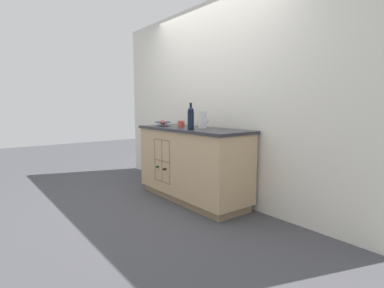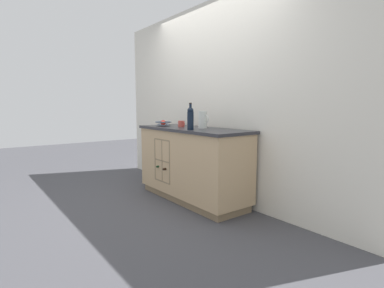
% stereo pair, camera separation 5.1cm
% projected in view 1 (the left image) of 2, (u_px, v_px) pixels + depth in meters
% --- Properties ---
extents(ground_plane, '(14.00, 14.00, 0.00)m').
position_uv_depth(ground_plane, '(192.00, 199.00, 3.89)').
color(ground_plane, '#424247').
extents(back_wall, '(4.40, 0.06, 2.55)m').
position_uv_depth(back_wall, '(213.00, 101.00, 3.94)').
color(back_wall, silver).
rests_on(back_wall, ground_plane).
extents(kitchen_island, '(1.68, 0.64, 0.93)m').
position_uv_depth(kitchen_island, '(192.00, 164.00, 3.83)').
color(kitchen_island, '#8B7354').
rests_on(kitchen_island, ground_plane).
extents(fruit_bowl, '(0.22, 0.22, 0.08)m').
position_uv_depth(fruit_bowl, '(163.00, 123.00, 4.12)').
color(fruit_bowl, '#4C5666').
rests_on(fruit_bowl, kitchen_island).
extents(white_pitcher, '(0.16, 0.11, 0.21)m').
position_uv_depth(white_pitcher, '(203.00, 119.00, 3.67)').
color(white_pitcher, silver).
rests_on(white_pitcher, kitchen_island).
extents(ceramic_mug, '(0.12, 0.09, 0.08)m').
position_uv_depth(ceramic_mug, '(181.00, 124.00, 3.94)').
color(ceramic_mug, '#B7473D').
rests_on(ceramic_mug, kitchen_island).
extents(standing_wine_bottle, '(0.08, 0.08, 0.31)m').
position_uv_depth(standing_wine_bottle, '(191.00, 118.00, 3.47)').
color(standing_wine_bottle, black).
rests_on(standing_wine_bottle, kitchen_island).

